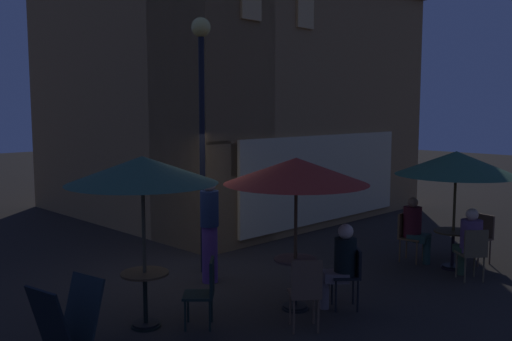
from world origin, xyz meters
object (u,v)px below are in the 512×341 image
Objects in this scene: cafe_table_0 at (295,275)px; cafe_chair_3 at (407,232)px; cafe_chair_4 at (473,250)px; patron_standing_3 at (210,229)px; cafe_table_2 at (453,242)px; cafe_chair_0 at (306,288)px; menu_sandwich_board at (67,325)px; cafe_chair_1 at (351,271)px; street_lamp_near_corner at (202,95)px; patron_seated_1 at (415,226)px; patio_umbrella_0 at (296,172)px; cafe_chair_5 at (480,234)px; patron_seated_2 at (470,239)px; patio_umbrella_1 at (142,171)px; patron_seated_0 at (342,261)px; cafe_chair_2 at (205,287)px; patio_umbrella_2 at (456,164)px.

cafe_chair_3 reaches higher than cafe_table_0.
cafe_chair_4 is 0.51× the size of patron_standing_3.
cafe_chair_0 is (-4.18, 0.03, 0.09)m from cafe_table_2.
cafe_table_2 is at bearing -0.00° from cafe_chair_4.
menu_sandwich_board is 1.11× the size of cafe_chair_1.
street_lamp_near_corner is 2.35m from patron_standing_3.
cafe_chair_3 is 0.21m from patron_seated_1.
street_lamp_near_corner is 5.38m from cafe_chair_4.
menu_sandwich_board is at bearing 108.67° from patron_standing_3.
patio_umbrella_0 is 2.42× the size of cafe_chair_5.
patio_umbrella_0 is 1.68m from cafe_chair_0.
street_lamp_near_corner is at bearing 79.65° from patron_seated_2.
patio_umbrella_1 reaches higher than patron_seated_0.
patron_standing_3 reaches higher than patron_seated_0.
patron_seated_1 is at bearing -139.71° from cafe_chair_2.
cafe_chair_1 is (1.14, 0.09, -0.03)m from cafe_chair_0.
patron_seated_2 is (0.09, 0.11, 0.16)m from cafe_chair_4.
cafe_chair_4 is at bearing -26.25° from menu_sandwich_board.
cafe_chair_4 is at bearing 32.16° from cafe_chair_5.
patio_umbrella_1 is 1.30× the size of patron_standing_3.
patron_seated_0 is at bearing 176.06° from cafe_table_2.
street_lamp_near_corner is 4.75m from patio_umbrella_2.
street_lamp_near_corner is 4.98× the size of cafe_chair_1.
cafe_chair_3 is at bearing -122.92° from cafe_chair_1.
street_lamp_near_corner reaches higher than patio_umbrella_1.
street_lamp_near_corner is 4.75m from cafe_chair_3.
cafe_table_2 is 0.31× the size of patio_umbrella_1.
cafe_chair_3 is (6.78, -0.38, 0.04)m from menu_sandwich_board.
cafe_table_0 is at bearing 0.00° from patron_seated_0.
patio_umbrella_1 is 2.65m from cafe_chair_0.
menu_sandwich_board is 1.31× the size of cafe_table_0.
patron_seated_2 is at bearing -19.88° from patio_umbrella_0.
menu_sandwich_board is at bearing 26.53° from cafe_chair_1.
patio_umbrella_0 is (-0.24, -2.41, -1.14)m from street_lamp_near_corner.
patron_standing_3 reaches higher than cafe_chair_5.
patron_seated_0 reaches higher than cafe_table_2.
patron_seated_2 is at bearing -57.94° from cafe_chair_0.
cafe_chair_0 is at bearing 120.15° from cafe_chair_4.
cafe_chair_2 is at bearing 1.39° from cafe_chair_5.
patron_seated_1 is (0.39, 1.32, 0.16)m from cafe_chair_4.
patron_seated_1 reaches higher than cafe_chair_2.
patron_seated_1 is (6.80, -0.52, 0.19)m from menu_sandwich_board.
patron_seated_2 is at bearing -150.43° from cafe_chair_1.
cafe_table_0 is 1.92m from patron_standing_3.
cafe_table_0 is 3.70m from cafe_table_2.
menu_sandwich_board is (-3.51, -1.84, -2.67)m from street_lamp_near_corner.
cafe_chair_1 reaches higher than cafe_table_0.
patron_seated_1 reaches higher than menu_sandwich_board.
cafe_chair_5 is (7.66, -1.43, 0.05)m from menu_sandwich_board.
menu_sandwich_board reaches higher than cafe_table_0.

